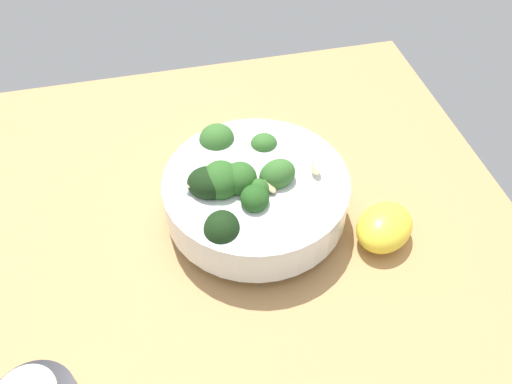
% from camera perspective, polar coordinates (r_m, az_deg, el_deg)
% --- Properties ---
extents(ground_plane, '(0.65, 0.65, 0.03)m').
position_cam_1_polar(ground_plane, '(0.61, -2.29, -5.31)').
color(ground_plane, tan).
extents(bowl_of_broccoli, '(0.20, 0.20, 0.09)m').
position_cam_1_polar(bowl_of_broccoli, '(0.58, -0.37, 0.02)').
color(bowl_of_broccoli, white).
rests_on(bowl_of_broccoli, ground_plane).
extents(lemon_wedge, '(0.09, 0.09, 0.04)m').
position_cam_1_polar(lemon_wedge, '(0.59, 13.57, -3.66)').
color(lemon_wedge, yellow).
rests_on(lemon_wedge, ground_plane).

